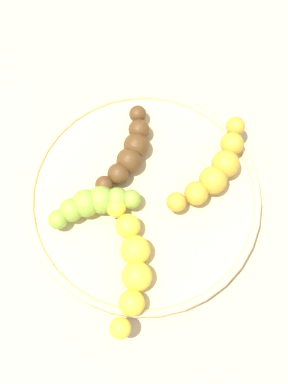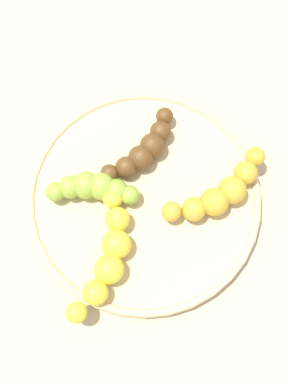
# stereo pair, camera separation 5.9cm
# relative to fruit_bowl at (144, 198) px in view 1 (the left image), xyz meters

# --- Properties ---
(ground_plane) EXTENTS (2.40, 2.40, 0.00)m
(ground_plane) POSITION_rel_fruit_bowl_xyz_m (0.00, 0.00, -0.01)
(ground_plane) COLOR tan
(fruit_bowl) EXTENTS (0.30, 0.30, 0.02)m
(fruit_bowl) POSITION_rel_fruit_bowl_xyz_m (0.00, 0.00, 0.00)
(fruit_bowl) COLOR #D1B784
(fruit_bowl) RESTS_ON ground_plane
(banana_yellow) EXTENTS (0.09, 0.15, 0.04)m
(banana_yellow) POSITION_rel_fruit_bowl_xyz_m (0.06, 0.07, 0.03)
(banana_yellow) COLOR yellow
(banana_yellow) RESTS_ON fruit_bowl
(banana_spotted) EXTENTS (0.14, 0.08, 0.04)m
(banana_spotted) POSITION_rel_fruit_bowl_xyz_m (-0.09, 0.02, 0.02)
(banana_spotted) COLOR gold
(banana_spotted) RESTS_ON fruit_bowl
(banana_overripe) EXTENTS (0.11, 0.09, 0.03)m
(banana_overripe) POSITION_rel_fruit_bowl_xyz_m (-0.01, -0.06, 0.02)
(banana_overripe) COLOR #593819
(banana_overripe) RESTS_ON fruit_bowl
(banana_green) EXTENTS (0.11, 0.06, 0.03)m
(banana_green) POSITION_rel_fruit_bowl_xyz_m (0.06, -0.02, 0.02)
(banana_green) COLOR #8CAD38
(banana_green) RESTS_ON fruit_bowl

